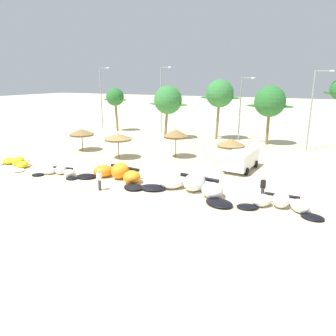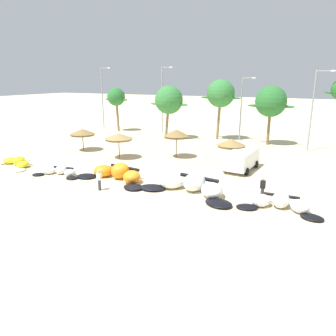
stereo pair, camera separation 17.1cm
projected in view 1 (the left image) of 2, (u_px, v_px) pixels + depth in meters
name	position (u px, v px, depth m)	size (l,w,h in m)	color
ground_plane	(134.00, 182.00, 26.90)	(260.00, 260.00, 0.00)	beige
kite_far_left	(16.00, 163.00, 31.87)	(5.53, 3.15, 0.86)	white
kite_left	(59.00, 172.00, 28.82)	(4.77, 2.49, 0.82)	black
kite_left_of_center	(117.00, 174.00, 27.44)	(7.36, 3.84, 1.39)	black
kite_center	(192.00, 185.00, 24.43)	(8.14, 4.38, 1.38)	black
kite_right_of_center	(280.00, 203.00, 21.32)	(5.74, 2.67, 1.11)	black
beach_umbrella_near_van	(82.00, 132.00, 38.17)	(2.97, 2.97, 2.61)	brown
beach_umbrella_middle	(118.00, 137.00, 34.41)	(3.03, 3.03, 2.72)	brown
beach_umbrella_near_palms	(176.00, 134.00, 34.73)	(2.77, 2.77, 3.09)	brown
beach_umbrella_outermost	(231.00, 143.00, 32.17)	(2.83, 2.83, 2.58)	brown
parked_van	(242.00, 158.00, 30.41)	(2.59, 5.03, 1.84)	white
person_near_kites	(263.00, 188.00, 22.92)	(0.36, 0.24, 1.62)	#383842
person_by_umbrellas	(99.00, 180.00, 24.73)	(0.36, 0.24, 1.62)	#383842
palm_leftmost	(115.00, 97.00, 51.71)	(4.33, 2.89, 6.98)	#7F6647
palm_left	(168.00, 100.00, 44.92)	(5.93, 3.95, 7.47)	#7F6647
palm_left_of_gap	(220.00, 94.00, 44.16)	(5.73, 3.82, 8.31)	#7F6647
palm_center_left	(270.00, 102.00, 40.81)	(5.92, 3.95, 7.56)	brown
lamppost_west	(102.00, 95.00, 54.02)	(1.97, 0.24, 10.18)	gray
lamppost_west_center	(162.00, 97.00, 50.24)	(1.86, 0.24, 10.17)	gray
lamppost_east_center	(241.00, 105.00, 44.09)	(1.84, 0.24, 8.60)	gray
lamppost_east	(313.00, 106.00, 37.29)	(2.06, 0.24, 9.36)	gray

